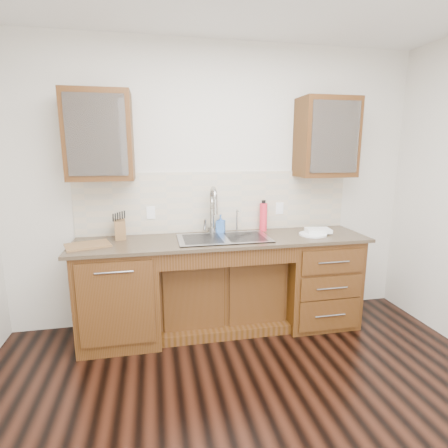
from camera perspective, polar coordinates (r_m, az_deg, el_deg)
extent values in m
cube|color=beige|center=(3.51, -1.30, 6.12)|extent=(4.00, 0.10, 2.70)
cube|color=#593014|center=(3.35, -16.59, -10.81)|extent=(0.70, 0.62, 0.88)
cube|color=#593014|center=(3.50, -0.43, -10.83)|extent=(1.20, 0.44, 0.70)
cube|color=#593014|center=(3.68, 14.69, -8.59)|extent=(0.70, 0.62, 0.88)
cube|color=#84705B|center=(3.23, -0.09, -2.60)|extent=(2.70, 0.65, 0.03)
cube|color=beige|center=(3.47, -1.11, 3.64)|extent=(2.70, 0.02, 0.59)
cube|color=#9E9EA5|center=(3.23, -0.04, -3.87)|extent=(0.84, 0.46, 0.19)
cylinder|color=#999993|center=(3.38, -1.97, 1.77)|extent=(0.04, 0.04, 0.40)
cylinder|color=#999993|center=(3.45, 2.11, 0.64)|extent=(0.02, 0.02, 0.24)
cube|color=#593014|center=(3.25, -19.67, 13.36)|extent=(0.55, 0.34, 0.75)
cube|color=#593014|center=(3.63, 16.35, 13.36)|extent=(0.55, 0.34, 0.75)
cube|color=white|center=(3.42, -11.85, 1.81)|extent=(0.08, 0.01, 0.12)
cube|color=white|center=(3.64, 9.05, 2.54)|extent=(0.08, 0.01, 0.12)
imported|color=#396DBF|center=(3.42, -0.56, 0.03)|extent=(0.11, 0.11, 0.18)
cylinder|color=red|center=(3.53, 6.44, 1.15)|extent=(0.10, 0.10, 0.28)
cylinder|color=white|center=(3.45, 14.31, -1.64)|extent=(0.34, 0.34, 0.01)
cube|color=white|center=(3.52, 15.12, -1.01)|extent=(0.25, 0.19, 0.04)
cube|color=brown|center=(3.33, -16.60, -0.87)|extent=(0.11, 0.17, 0.17)
cube|color=#8E5C1F|center=(3.18, -21.36, -3.23)|extent=(0.42, 0.35, 0.02)
imported|color=silver|center=(3.27, -21.70, 12.40)|extent=(0.14, 0.14, 0.11)
imported|color=white|center=(3.24, -17.94, 12.51)|extent=(0.10, 0.10, 0.09)
imported|color=white|center=(3.57, 14.40, 12.67)|extent=(0.15, 0.15, 0.10)
imported|color=silver|center=(3.65, 16.96, 12.51)|extent=(0.14, 0.14, 0.10)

